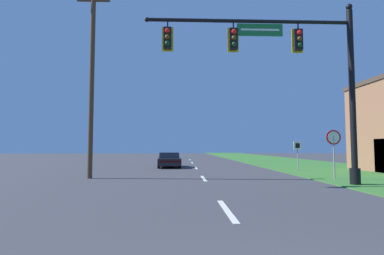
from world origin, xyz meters
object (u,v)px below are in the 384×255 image
signal_mast (296,70)px  car_ahead (169,160)px  route_sign_post (298,149)px  utility_pole_near (92,76)px  stop_sign (334,143)px

signal_mast → car_ahead: bearing=116.7°
signal_mast → route_sign_post: bearing=68.6°
signal_mast → car_ahead: (-6.07, 12.09, -4.48)m
signal_mast → utility_pole_near: utility_pole_near is taller
stop_sign → utility_pole_near: utility_pole_near is taller
car_ahead → signal_mast: bearing=-63.3°
stop_sign → car_ahead: bearing=131.7°
car_ahead → route_sign_post: size_ratio=2.14×
route_sign_post → utility_pole_near: (-13.02, -4.43, 3.97)m
car_ahead → route_sign_post: route_sign_post is taller
stop_sign → utility_pole_near: bearing=174.8°
utility_pole_near → stop_sign: bearing=-5.2°
signal_mast → route_sign_post: signal_mast is taller
stop_sign → route_sign_post: 5.61m
signal_mast → car_ahead: 14.25m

